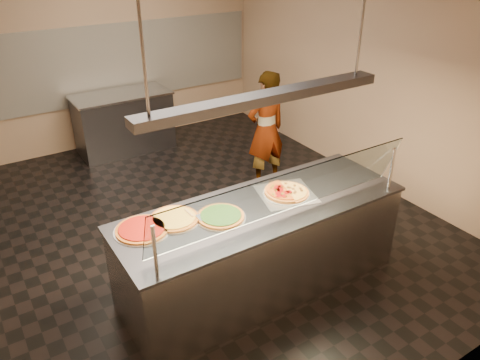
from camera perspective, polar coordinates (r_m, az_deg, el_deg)
ground at (r=5.79m, az=-4.44°, el=-5.00°), size 5.00×6.00×0.02m
wall_back at (r=7.83m, az=-15.80°, el=14.98°), size 5.00×0.02×3.00m
wall_front at (r=3.05m, az=22.68°, el=-6.90°), size 5.00×0.02×3.00m
wall_right at (r=6.61m, az=15.04°, el=12.78°), size 0.02×6.00×3.00m
tile_band at (r=7.85m, az=-15.54°, el=13.52°), size 4.90×0.02×1.20m
serving_counter at (r=4.52m, az=2.62°, el=-8.18°), size 2.75×0.94×0.93m
sneeze_guard at (r=3.88m, az=5.74°, el=-1.61°), size 2.51×0.18×0.54m
perforated_tray at (r=4.47m, az=5.62°, el=-1.63°), size 0.62×0.62×0.01m
half_pizza_pepperoni at (r=4.40m, az=4.60°, el=-1.66°), size 0.31×0.46×0.05m
half_pizza_sausage at (r=4.51m, az=6.64°, el=-1.05°), size 0.31×0.46×0.04m
pizza_spinach at (r=4.09m, az=-2.40°, el=-4.37°), size 0.44×0.44×0.03m
pizza_cheese at (r=4.10m, az=-8.06°, el=-4.64°), size 0.45×0.45×0.03m
pizza_tomato at (r=4.00m, az=-11.90°, el=-5.88°), size 0.47×0.47×0.03m
pizza_spatula at (r=4.11m, az=-5.49°, el=-4.14°), size 0.17×0.23×0.02m
prep_table at (r=7.69m, az=-13.97°, el=6.87°), size 1.48×0.74×0.93m
worker at (r=6.28m, az=3.18°, el=6.13°), size 0.59×0.39×1.59m
heat_lamp_housing at (r=3.84m, az=3.10°, el=9.99°), size 2.30×0.18×0.08m
lamp_rod_left at (r=3.24m, az=-11.86°, el=16.04°), size 0.02×0.02×1.01m
lamp_rod_right at (r=4.36m, az=14.72°, el=18.72°), size 0.02×0.02×1.01m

